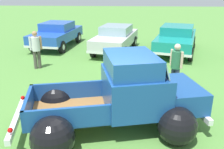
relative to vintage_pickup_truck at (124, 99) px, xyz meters
name	(u,v)px	position (x,y,z in m)	size (l,w,h in m)	color
ground_plane	(109,127)	(-0.38, -0.09, -0.76)	(80.00, 80.00, 0.00)	#548C3D
vintage_pickup_truck	(124,99)	(0.00, 0.00, 0.00)	(4.94, 3.56, 1.96)	black
show_car_0	(57,34)	(-4.15, 8.62, 0.03)	(2.46, 4.46, 1.43)	black
show_car_1	(116,38)	(-0.60, 7.60, 0.02)	(2.62, 4.43, 1.43)	black
show_car_2	(176,38)	(2.71, 7.74, 0.03)	(3.10, 4.93, 1.43)	black
spectator_1	(176,64)	(1.73, 2.47, 0.18)	(0.48, 0.48, 1.65)	navy
spectator_2	(36,48)	(-3.89, 4.48, 0.18)	(0.51, 0.46, 1.66)	#4C4742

